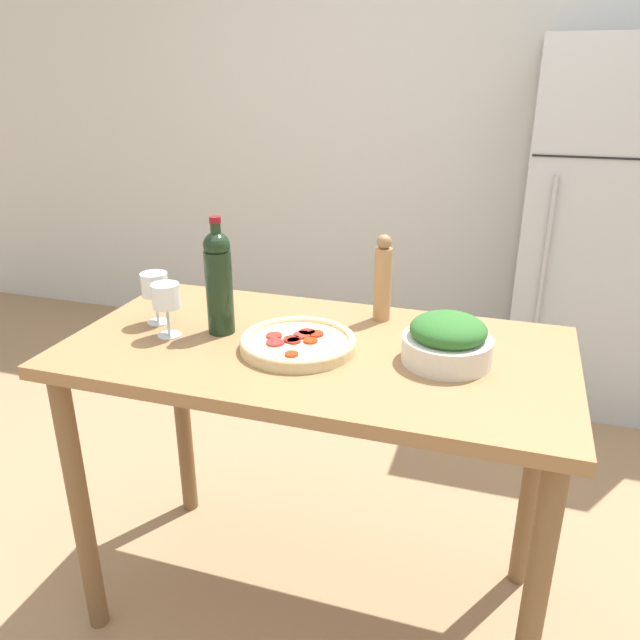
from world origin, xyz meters
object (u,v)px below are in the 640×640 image
object	(u,v)px
homemade_pizza	(298,342)
wine_bottle	(219,280)
refrigerator	(607,232)
pepper_mill	(383,279)
wine_glass_far	(155,287)
salad_bowl	(447,341)
wine_glass_near	(166,299)

from	to	relation	value
homemade_pizza	wine_bottle	bearing A→B (deg)	170.00
refrigerator	pepper_mill	xyz separation A→B (m)	(-0.76, -1.49, 0.15)
wine_glass_far	salad_bowl	world-z (taller)	wine_glass_far
refrigerator	pepper_mill	size ratio (longest dim) A/B	6.72
wine_bottle	pepper_mill	world-z (taller)	wine_bottle
pepper_mill	salad_bowl	size ratio (longest dim) A/B	1.14
wine_bottle	salad_bowl	distance (m)	0.62
wine_glass_near	pepper_mill	distance (m)	0.60
salad_bowl	homemade_pizza	bearing A→B (deg)	-174.14
refrigerator	wine_glass_near	xyz separation A→B (m)	(-1.28, -1.79, 0.14)
wine_glass_near	homemade_pizza	size ratio (longest dim) A/B	0.49
salad_bowl	homemade_pizza	xyz separation A→B (m)	(-0.38, -0.04, -0.04)
wine_bottle	salad_bowl	xyz separation A→B (m)	(0.62, -0.00, -0.09)
wine_bottle	wine_glass_near	distance (m)	0.15
refrigerator	pepper_mill	world-z (taller)	refrigerator
wine_glass_near	refrigerator	bearing A→B (deg)	54.36
wine_glass_far	salad_bowl	size ratio (longest dim) A/B	0.67
homemade_pizza	salad_bowl	bearing A→B (deg)	5.86
wine_glass_far	salad_bowl	distance (m)	0.82
wine_bottle	wine_glass_far	bearing A→B (deg)	178.80
wine_glass_near	salad_bowl	world-z (taller)	wine_glass_near
homemade_pizza	pepper_mill	bearing A→B (deg)	59.12
pepper_mill	refrigerator	bearing A→B (deg)	63.10
homemade_pizza	wine_glass_near	bearing A→B (deg)	-175.70
salad_bowl	wine_glass_near	bearing A→B (deg)	-174.90
wine_glass_far	homemade_pizza	xyz separation A→B (m)	(0.44, -0.05, -0.09)
pepper_mill	homemade_pizza	xyz separation A→B (m)	(-0.16, -0.27, -0.10)
pepper_mill	salad_bowl	world-z (taller)	pepper_mill
refrigerator	wine_bottle	distance (m)	2.08
wine_glass_far	homemade_pizza	world-z (taller)	wine_glass_far
homemade_pizza	refrigerator	bearing A→B (deg)	62.47
pepper_mill	wine_glass_far	bearing A→B (deg)	-159.74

